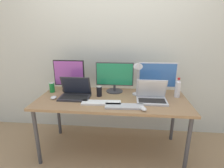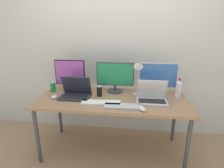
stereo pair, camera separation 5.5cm
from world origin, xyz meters
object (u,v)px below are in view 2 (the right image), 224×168
Objects in this scene: work_desk at (112,103)px; soda_can_near_keyboard at (53,87)px; laptop_silver at (76,92)px; mouse_by_laptop at (54,97)px; desk_lamp at (138,72)px; monitor_left at (70,75)px; monitor_right at (158,77)px; water_bottle at (178,89)px; keyboard_aux at (124,106)px; laptop_secondary at (152,97)px; mouse_by_keyboard at (142,109)px; soda_can_by_laptop at (99,91)px; monitor_center at (115,77)px; keyboard_main at (101,103)px.

soda_can_near_keyboard reaches higher than work_desk.
laptop_silver reaches higher than soda_can_near_keyboard.
mouse_by_laptop is 0.20× the size of desk_lamp.
monitor_left reaches higher than monitor_right.
monitor_right is (1.15, 0.01, 0.01)m from monitor_left.
water_bottle is 1.91× the size of soda_can_near_keyboard.
keyboard_aux is 4.52× the size of mouse_by_laptop.
monitor_right is at bearing 0.30° from monitor_left.
work_desk is 0.29m from keyboard_aux.
desk_lamp is at bearing 138.47° from laptop_secondary.
monitor_right is 0.30m from desk_lamp.
desk_lamp is (-0.26, -0.13, 0.09)m from monitor_right.
keyboard_aux is (-0.31, -0.20, -0.05)m from laptop_secondary.
monitor_left is at bearing -179.70° from monitor_right.
mouse_by_keyboard is 1.06m from mouse_by_laptop.
monitor_right reaches higher than soda_can_by_laptop.
laptop_silver is 1.49× the size of water_bottle.
keyboard_aux is at bearing -150.48° from water_bottle.
monitor_left is 1.39m from water_bottle.
water_bottle is 0.53m from desk_lamp.
water_bottle is (0.79, 0.12, 0.17)m from work_desk.
keyboard_aux is 0.86m from mouse_by_laptop.
mouse_by_laptop is (-0.10, -0.32, -0.19)m from monitor_left.
monitor_left is 0.87× the size of monitor_right.
monitor_right is 1.30m from mouse_by_laptop.
soda_can_near_keyboard is at bearing 136.90° from mouse_by_keyboard.
monitor_left is at bearing 68.79° from mouse_by_laptop.
mouse_by_laptop is at bearing 146.11° from mouse_by_keyboard.
monitor_right is 0.33m from laptop_secondary.
monitor_left is at bearing 121.04° from laptop_silver.
monitor_center reaches higher than work_desk.
soda_can_by_laptop is (-0.63, 0.09, 0.01)m from laptop_secondary.
laptop_silver reaches higher than mouse_by_laptop.
monitor_center is 5.36× the size of mouse_by_laptop.
mouse_by_laptop is 1.05m from desk_lamp.
laptop_silver is at bearing -166.04° from monitor_right.
soda_can_by_laptop is (-0.06, 0.22, 0.05)m from keyboard_main.
work_desk is 4.34× the size of monitor_left.
monitor_right is 3.75× the size of soda_can_near_keyboard.
soda_can_by_laptop is 0.53m from desk_lamp.
soda_can_by_laptop is at bearing 134.92° from keyboard_aux.
work_desk is 0.46m from mouse_by_keyboard.
monitor_left is 1.15m from monitor_right.
work_desk is at bearing -171.18° from water_bottle.
monitor_left is at bearing 23.78° from soda_can_near_keyboard.
monitor_left reaches higher than monitor_center.
monitor_right is 0.28m from water_bottle.
monitor_center reaches higher than soda_can_near_keyboard.
monitor_center is at bearing 20.79° from mouse_by_laptop.
mouse_by_laptop is 0.72× the size of soda_can_near_keyboard.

